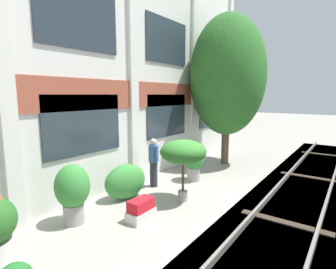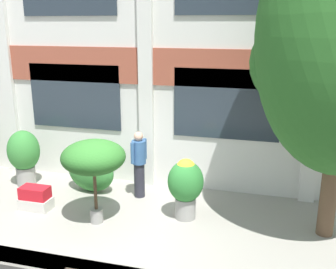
{
  "view_description": "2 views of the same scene",
  "coord_description": "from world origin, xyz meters",
  "px_view_note": "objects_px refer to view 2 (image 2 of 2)",
  "views": [
    {
      "loc": [
        -6.6,
        -3.67,
        3.1
      ],
      "look_at": [
        0.77,
        1.66,
        1.71
      ],
      "focal_mm": 28.0,
      "sensor_mm": 36.0,
      "label": 1
    },
    {
      "loc": [
        3.05,
        -6.7,
        4.13
      ],
      "look_at": [
        0.86,
        1.46,
        1.73
      ],
      "focal_mm": 42.0,
      "sensor_mm": 36.0,
      "label": 2
    }
  ],
  "objects_px": {
    "resident_by_doorway": "(139,162)",
    "topiary_hedge": "(91,171)",
    "potted_plant_fluted_column": "(186,184)",
    "potted_plant_ribbed_drum": "(24,154)",
    "potted_plant_square_trough": "(35,199)",
    "potted_plant_tall_urn": "(94,158)"
  },
  "relations": [
    {
      "from": "potted_plant_square_trough",
      "to": "potted_plant_tall_urn",
      "type": "bearing_deg",
      "value": -7.1
    },
    {
      "from": "potted_plant_tall_urn",
      "to": "topiary_hedge",
      "type": "bearing_deg",
      "value": 119.32
    },
    {
      "from": "potted_plant_square_trough",
      "to": "potted_plant_tall_urn",
      "type": "relative_size",
      "value": 0.4
    },
    {
      "from": "potted_plant_fluted_column",
      "to": "potted_plant_tall_urn",
      "type": "bearing_deg",
      "value": -159.08
    },
    {
      "from": "potted_plant_ribbed_drum",
      "to": "resident_by_doorway",
      "type": "distance_m",
      "value": 3.15
    },
    {
      "from": "potted_plant_fluted_column",
      "to": "potted_plant_ribbed_drum",
      "type": "relative_size",
      "value": 0.93
    },
    {
      "from": "resident_by_doorway",
      "to": "topiary_hedge",
      "type": "distance_m",
      "value": 1.36
    },
    {
      "from": "potted_plant_tall_urn",
      "to": "potted_plant_ribbed_drum",
      "type": "height_order",
      "value": "potted_plant_tall_urn"
    },
    {
      "from": "potted_plant_tall_urn",
      "to": "potted_plant_fluted_column",
      "type": "xyz_separation_m",
      "value": [
        1.8,
        0.69,
        -0.65
      ]
    },
    {
      "from": "potted_plant_tall_urn",
      "to": "potted_plant_fluted_column",
      "type": "distance_m",
      "value": 2.03
    },
    {
      "from": "potted_plant_square_trough",
      "to": "potted_plant_tall_urn",
      "type": "xyz_separation_m",
      "value": [
        1.61,
        -0.2,
        1.19
      ]
    },
    {
      "from": "potted_plant_fluted_column",
      "to": "topiary_hedge",
      "type": "height_order",
      "value": "potted_plant_fluted_column"
    },
    {
      "from": "potted_plant_ribbed_drum",
      "to": "potted_plant_fluted_column",
      "type": "bearing_deg",
      "value": -9.23
    },
    {
      "from": "potted_plant_square_trough",
      "to": "potted_plant_tall_urn",
      "type": "distance_m",
      "value": 2.02
    },
    {
      "from": "potted_plant_tall_urn",
      "to": "potted_plant_ribbed_drum",
      "type": "relative_size",
      "value": 1.24
    },
    {
      "from": "potted_plant_square_trough",
      "to": "potted_plant_tall_urn",
      "type": "height_order",
      "value": "potted_plant_tall_urn"
    },
    {
      "from": "potted_plant_ribbed_drum",
      "to": "topiary_hedge",
      "type": "bearing_deg",
      "value": 2.59
    },
    {
      "from": "potted_plant_square_trough",
      "to": "topiary_hedge",
      "type": "xyz_separation_m",
      "value": [
        0.77,
        1.3,
        0.27
      ]
    },
    {
      "from": "topiary_hedge",
      "to": "potted_plant_square_trough",
      "type": "bearing_deg",
      "value": -120.79
    },
    {
      "from": "potted_plant_tall_urn",
      "to": "resident_by_doorway",
      "type": "bearing_deg",
      "value": 72.4
    },
    {
      "from": "potted_plant_fluted_column",
      "to": "resident_by_doorway",
      "type": "height_order",
      "value": "resident_by_doorway"
    },
    {
      "from": "potted_plant_square_trough",
      "to": "potted_plant_fluted_column",
      "type": "height_order",
      "value": "potted_plant_fluted_column"
    }
  ]
}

